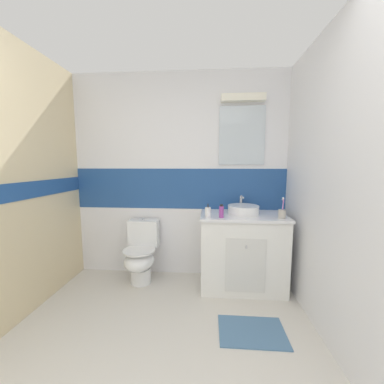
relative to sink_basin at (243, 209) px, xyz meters
name	(u,v)px	position (x,y,z in m)	size (l,w,h in m)	color
ground_plane	(160,347)	(-0.76, -0.95, -0.92)	(3.20, 3.48, 0.04)	beige
wall_back_tiled	(180,176)	(-0.75, 0.29, 0.36)	(3.20, 0.20, 2.50)	white
wall_right_plain	(354,187)	(0.59, -0.95, 0.35)	(0.10, 3.48, 2.50)	white
vanity_cabinet	(242,251)	(-0.01, -0.02, -0.48)	(0.94, 0.56, 0.85)	white
sink_basin	(243,209)	(0.00, 0.00, 0.00)	(0.35, 0.39, 0.19)	white
toilet	(141,254)	(-1.19, 0.00, -0.56)	(0.37, 0.50, 0.74)	white
toothbrush_cup	(282,213)	(0.37, -0.19, 0.00)	(0.07, 0.07, 0.22)	#B2ADA3
soap_dispenser	(208,212)	(-0.40, -0.19, 0.00)	(0.06, 0.06, 0.14)	white
deodorant_spray_can	(221,211)	(-0.26, -0.20, 0.01)	(0.05, 0.05, 0.14)	#993F99
bath_mat	(252,331)	(-0.02, -0.76, -0.90)	(0.55, 0.38, 0.01)	#4C7299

